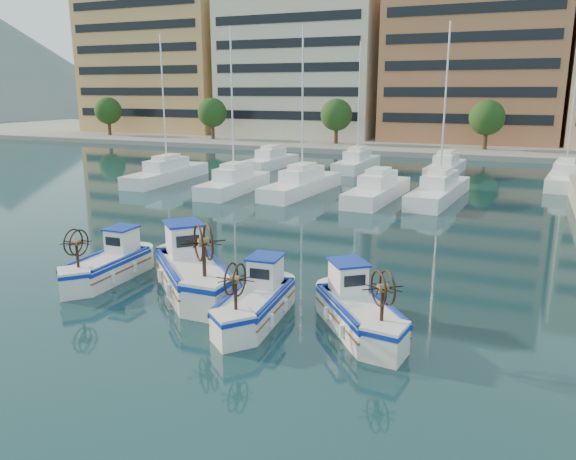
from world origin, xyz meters
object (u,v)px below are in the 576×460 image
object	(u,v)px
fishing_boat_a	(109,263)
fishing_boat_c	(256,300)
fishing_boat_d	(358,309)
fishing_boat_b	(191,270)

from	to	relation	value
fishing_boat_a	fishing_boat_c	bearing A→B (deg)	-12.14
fishing_boat_c	fishing_boat_a	bearing A→B (deg)	164.33
fishing_boat_d	fishing_boat_a	bearing A→B (deg)	137.32
fishing_boat_b	fishing_boat_c	xyz separation A→B (m)	(3.37, -1.45, -0.17)
fishing_boat_a	fishing_boat_b	size ratio (longest dim) A/B	0.84
fishing_boat_a	fishing_boat_c	distance (m)	7.25
fishing_boat_c	fishing_boat_d	bearing A→B (deg)	3.65
fishing_boat_b	fishing_boat_d	xyz separation A→B (m)	(6.66, -0.95, -0.15)
fishing_boat_a	fishing_boat_b	distance (m)	3.76
fishing_boat_b	fishing_boat_c	distance (m)	3.68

